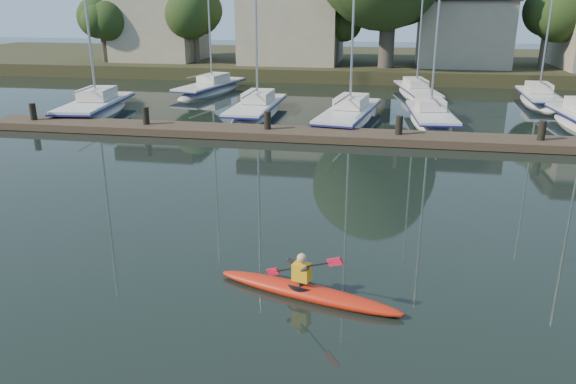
% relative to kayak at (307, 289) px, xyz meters
% --- Properties ---
extents(ground, '(160.00, 160.00, 0.00)m').
position_rel_kayak_xyz_m(ground, '(-1.02, 0.46, -0.17)').
color(ground, black).
rests_on(ground, ground).
extents(kayak, '(4.29, 1.71, 1.37)m').
position_rel_kayak_xyz_m(kayak, '(0.00, 0.00, 0.00)').
color(kayak, red).
rests_on(kayak, ground).
extents(dock, '(34.00, 2.00, 1.80)m').
position_rel_kayak_xyz_m(dock, '(-1.02, 14.46, 0.04)').
color(dock, '#4F3C2D').
rests_on(dock, ground).
extents(sailboat_0, '(3.35, 8.62, 13.32)m').
position_rel_kayak_xyz_m(sailboat_0, '(-14.86, 18.46, -0.38)').
color(sailboat_0, silver).
rests_on(sailboat_0, ground).
extents(sailboat_1, '(2.20, 8.63, 14.08)m').
position_rel_kayak_xyz_m(sailboat_1, '(-5.81, 19.77, -0.36)').
color(sailboat_1, silver).
rests_on(sailboat_1, ground).
extents(sailboat_2, '(3.47, 9.45, 15.29)m').
position_rel_kayak_xyz_m(sailboat_2, '(-0.59, 18.91, -0.36)').
color(sailboat_2, silver).
rests_on(sailboat_2, ground).
extents(sailboat_3, '(2.72, 7.89, 12.48)m').
position_rel_kayak_xyz_m(sailboat_3, '(3.66, 19.34, -0.35)').
color(sailboat_3, silver).
rests_on(sailboat_3, ground).
extents(sailboat_5, '(3.69, 9.01, 14.53)m').
position_rel_kayak_xyz_m(sailboat_5, '(-10.90, 27.23, -0.35)').
color(sailboat_5, silver).
rests_on(sailboat_5, ground).
extents(sailboat_6, '(3.50, 9.01, 14.03)m').
position_rel_kayak_xyz_m(sailboat_6, '(3.25, 28.12, -0.33)').
color(sailboat_6, silver).
rests_on(sailboat_6, ground).
extents(sailboat_7, '(2.27, 7.70, 12.31)m').
position_rel_kayak_xyz_m(sailboat_7, '(10.69, 26.81, -0.35)').
color(sailboat_7, silver).
rests_on(sailboat_7, ground).
extents(shore, '(90.00, 25.25, 12.75)m').
position_rel_kayak_xyz_m(shore, '(0.60, 40.75, 3.06)').
color(shore, '#2A3118').
rests_on(shore, ground).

